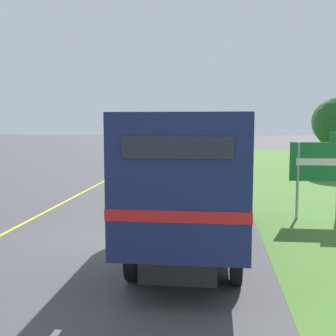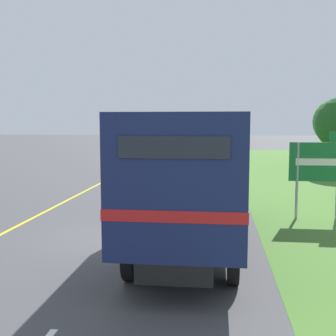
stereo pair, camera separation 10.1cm
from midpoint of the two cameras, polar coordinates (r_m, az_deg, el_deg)
ground_plane at (r=11.85m, az=-5.81°, el=-9.62°), size 200.00×200.00×0.00m
edge_line_yellow at (r=24.16m, az=-8.37°, el=-1.57°), size 0.12×56.29×0.01m
centre_dash_near at (r=12.01m, az=-5.64°, el=-9.39°), size 0.12×2.60×0.01m
centre_dash_mid_a at (r=18.36m, az=-1.33°, el=-3.93°), size 0.12×2.60×0.01m
centre_dash_mid_b at (r=24.84m, az=0.72°, el=-1.29°), size 0.12×2.60×0.01m
centre_dash_far at (r=31.37m, az=1.92°, el=0.26°), size 0.12×2.60×0.01m
centre_dash_farthest at (r=37.93m, az=2.71°, el=1.27°), size 0.12×2.60×0.01m
horse_trailer_truck at (r=10.98m, az=2.96°, el=-0.61°), size 2.44×8.91×3.39m
lead_car_white at (r=26.44m, az=-2.79°, el=1.18°), size 1.80×4.18×1.83m
highway_sign at (r=14.76m, az=19.65°, el=0.46°), size 1.86×0.09×2.92m
roadside_tree_far at (r=34.62m, az=21.76°, el=5.83°), size 3.64×3.64×5.12m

